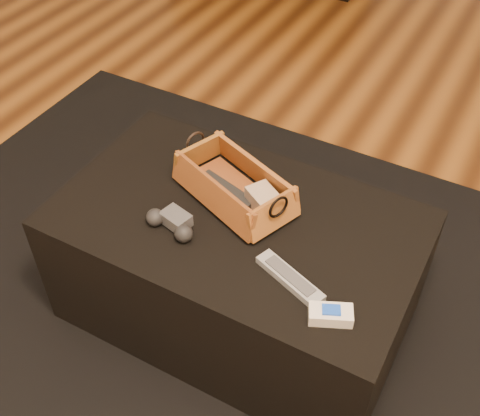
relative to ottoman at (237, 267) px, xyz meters
The scene contains 9 objects.
floor 0.25m from the ottoman, behind, with size 5.00×5.50×0.01m, color brown.
area_rug 0.22m from the ottoman, 90.00° to the right, with size 2.60×2.00×0.01m, color black.
ottoman is the anchor object (origin of this frame).
tv_remote 0.25m from the ottoman, 138.10° to the left, with size 0.19×0.04×0.02m, color black.
cloth_bundle 0.26m from the ottoman, 46.16° to the left, with size 0.10×0.07×0.05m, color tan.
wicker_basket 0.26m from the ottoman, 124.18° to the left, with size 0.40×0.30×0.13m.
game_controller 0.29m from the ottoman, 136.10° to the right, with size 0.15×0.10×0.05m.
silver_remote 0.34m from the ottoman, 31.03° to the right, with size 0.20×0.11×0.02m.
cream_gadget 0.46m from the ottoman, 28.42° to the right, with size 0.11×0.09×0.04m.
Camera 1 is at (0.67, -1.00, 1.59)m, focal length 45.00 mm.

